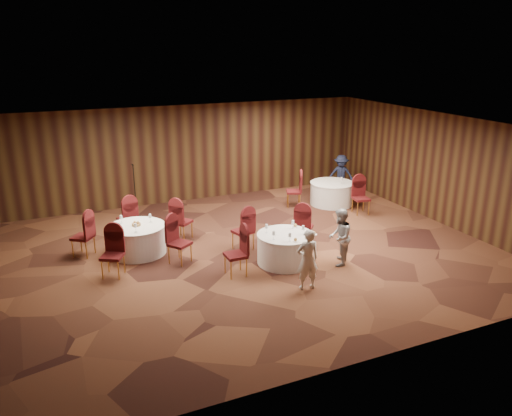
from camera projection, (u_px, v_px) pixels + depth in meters
name	position (u px, v px, depth m)	size (l,w,h in m)	color
ground	(252.00, 252.00, 12.77)	(12.00, 12.00, 0.00)	black
room_shell	(252.00, 178.00, 12.15)	(12.00, 12.00, 12.00)	silver
table_main	(285.00, 248.00, 12.04)	(1.36, 1.36, 0.74)	silver
table_left	(137.00, 239.00, 12.60)	(1.43, 1.43, 0.74)	silver
table_right	(332.00, 193.00, 16.46)	(1.43, 1.43, 0.74)	silver
chairs_main	(262.00, 237.00, 12.42)	(2.93, 1.91, 1.00)	#460E11
chairs_left	(137.00, 234.00, 12.58)	(3.30, 3.08, 1.00)	#460E11
chairs_right	(327.00, 195.00, 15.86)	(2.20, 2.18, 1.00)	#460E11
tabletop_main	(292.00, 231.00, 11.86)	(1.13, 0.99, 0.22)	silver
tabletop_left	(136.00, 223.00, 12.46)	(0.77, 0.83, 0.22)	silver
tabletop_right	(342.00, 179.00, 16.15)	(0.08, 0.08, 0.22)	silver
mic_stand	(136.00, 202.00, 15.18)	(0.24, 0.24, 1.67)	black
woman_a	(307.00, 259.00, 10.67)	(0.50, 0.33, 1.37)	silver
woman_b	(340.00, 237.00, 11.86)	(0.68, 0.53, 1.40)	#A0A1A5
man_c	(341.00, 175.00, 17.45)	(0.91, 0.52, 1.40)	#161B32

